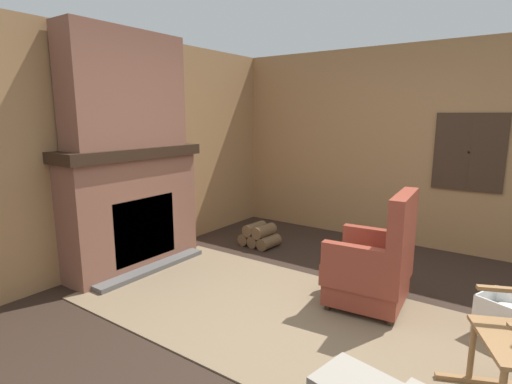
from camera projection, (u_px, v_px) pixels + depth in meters
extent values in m
plane|color=#2D2119|center=(328.00, 330.00, 3.10)|extent=(14.00, 14.00, 0.00)
cube|color=#9E7247|center=(116.00, 152.00, 4.31)|extent=(0.06, 5.63, 2.49)
cube|color=#9E7247|center=(421.00, 148.00, 4.91)|extent=(5.63, 0.06, 2.49)
cube|color=#382619|center=(469.00, 152.00, 4.57)|extent=(0.75, 0.02, 0.89)
cube|color=silver|center=(469.00, 152.00, 4.58)|extent=(0.71, 0.01, 0.85)
cube|color=#382619|center=(469.00, 152.00, 4.57)|extent=(0.02, 0.02, 0.85)
cube|color=#382619|center=(469.00, 152.00, 4.57)|extent=(0.71, 0.02, 0.02)
cube|color=brown|center=(133.00, 213.00, 4.30)|extent=(0.40, 1.50, 1.20)
cube|color=black|center=(143.00, 229.00, 4.24)|extent=(0.08, 0.78, 0.67)
cube|color=#565451|center=(153.00, 269.00, 4.25)|extent=(0.16, 1.35, 0.06)
cube|color=black|center=(129.00, 153.00, 4.18)|extent=(0.50, 1.60, 0.11)
cube|color=brown|center=(126.00, 90.00, 4.05)|extent=(0.35, 1.32, 1.17)
cube|color=#7A664C|center=(289.00, 317.00, 3.29)|extent=(3.72, 1.79, 0.01)
cube|color=brown|center=(367.00, 286.00, 3.48)|extent=(0.67, 0.68, 0.24)
cube|color=brown|center=(368.00, 269.00, 3.45)|extent=(0.70, 0.72, 0.18)
cube|color=brown|center=(402.00, 230.00, 3.25)|extent=(0.18, 0.67, 0.60)
cube|color=brown|center=(357.00, 258.00, 3.18)|extent=(0.58, 0.14, 0.20)
cube|color=brown|center=(375.00, 239.00, 3.67)|extent=(0.58, 0.14, 0.20)
cylinder|color=#332319|center=(328.00, 307.00, 3.41)|extent=(0.05, 0.05, 0.06)
cylinder|color=#332319|center=(346.00, 284.00, 3.86)|extent=(0.05, 0.05, 0.06)
cylinder|color=#332319|center=(390.00, 322.00, 3.15)|extent=(0.05, 0.05, 0.06)
cylinder|color=#332319|center=(402.00, 296.00, 3.61)|extent=(0.05, 0.05, 0.06)
cylinder|color=olive|center=(472.00, 350.00, 2.44)|extent=(0.05, 0.05, 0.38)
cylinder|color=brown|center=(250.00, 237.00, 5.18)|extent=(0.18, 0.34, 0.15)
cylinder|color=brown|center=(259.00, 240.00, 5.09)|extent=(0.18, 0.34, 0.15)
cylinder|color=brown|center=(269.00, 242.00, 4.99)|extent=(0.18, 0.34, 0.15)
cylinder|color=brown|center=(255.00, 229.00, 5.11)|extent=(0.18, 0.34, 0.15)
cylinder|color=brown|center=(264.00, 231.00, 5.01)|extent=(0.18, 0.34, 0.15)
cube|color=white|center=(508.00, 339.00, 2.97)|extent=(0.49, 0.45, 0.01)
cube|color=white|center=(484.00, 309.00, 3.10)|extent=(0.13, 0.30, 0.32)
cube|color=white|center=(500.00, 326.00, 2.85)|extent=(0.38, 0.16, 0.32)
ellipsoid|color=white|center=(511.00, 318.00, 2.93)|extent=(0.40, 0.36, 0.19)
ellipsoid|color=#99B29E|center=(93.00, 144.00, 3.87)|extent=(0.10, 0.10, 0.11)
cylinder|color=white|center=(92.00, 128.00, 3.84)|extent=(0.05, 0.05, 0.20)
cube|color=black|center=(163.00, 139.00, 4.58)|extent=(0.15, 0.24, 0.12)
cube|color=silver|center=(168.00, 139.00, 4.54)|extent=(0.01, 0.04, 0.02)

